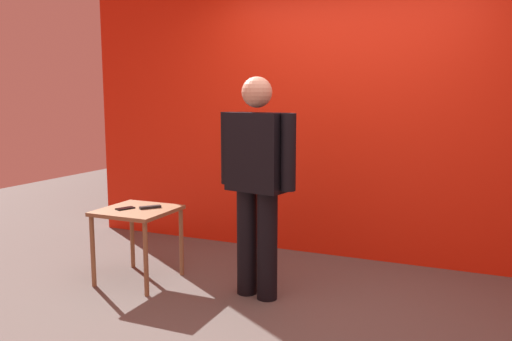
# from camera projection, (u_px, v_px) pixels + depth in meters

# --- Properties ---
(ground_plane) EXTENTS (12.00, 12.00, 0.00)m
(ground_plane) POSITION_uv_depth(u_px,v_px,m) (285.00, 322.00, 3.38)
(ground_plane) COLOR #59544F
(back_wall_red) EXTENTS (5.43, 0.12, 3.18)m
(back_wall_red) POSITION_uv_depth(u_px,v_px,m) (347.00, 85.00, 4.60)
(back_wall_red) COLOR red
(back_wall_red) RESTS_ON ground_plane
(standing_person) EXTENTS (0.65, 0.30, 1.62)m
(standing_person) POSITION_uv_depth(u_px,v_px,m) (257.00, 176.00, 3.70)
(standing_person) COLOR black
(standing_person) RESTS_ON ground_plane
(side_table) EXTENTS (0.56, 0.56, 0.60)m
(side_table) POSITION_uv_depth(u_px,v_px,m) (138.00, 219.00, 4.07)
(side_table) COLOR olive
(side_table) RESTS_ON ground_plane
(cell_phone) EXTENTS (0.12, 0.16, 0.01)m
(cell_phone) POSITION_uv_depth(u_px,v_px,m) (125.00, 208.00, 4.05)
(cell_phone) COLOR black
(cell_phone) RESTS_ON side_table
(tv_remote) EXTENTS (0.14, 0.16, 0.02)m
(tv_remote) POSITION_uv_depth(u_px,v_px,m) (150.00, 207.00, 4.07)
(tv_remote) COLOR black
(tv_remote) RESTS_ON side_table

